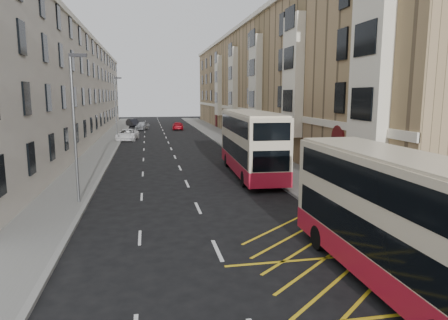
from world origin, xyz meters
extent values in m
plane|color=black|center=(0.00, 0.00, 0.00)|extent=(200.00, 200.00, 0.00)
cube|color=slate|center=(8.00, 30.00, 0.07)|extent=(4.00, 120.00, 0.15)
cube|color=slate|center=(-7.50, 30.00, 0.07)|extent=(3.00, 120.00, 0.15)
cube|color=gray|center=(6.00, 30.00, 0.07)|extent=(0.25, 120.00, 0.15)
cube|color=gray|center=(-6.00, 30.00, 0.07)|extent=(0.25, 120.00, 0.15)
cube|color=tan|center=(15.00, 45.50, 7.50)|extent=(10.00, 79.00, 15.00)
cube|color=white|center=(9.97, 45.50, 4.00)|extent=(0.18, 79.00, 0.50)
cube|color=white|center=(9.90, 45.50, 15.00)|extent=(0.40, 79.00, 0.50)
cube|color=white|center=(9.65, 10.00, 7.50)|extent=(0.80, 3.20, 10.00)
cube|color=white|center=(9.65, 22.00, 7.50)|extent=(0.80, 3.20, 10.00)
cube|color=white|center=(9.65, 34.00, 7.50)|extent=(0.80, 3.20, 10.00)
cube|color=white|center=(9.65, 46.00, 7.50)|extent=(0.80, 3.20, 10.00)
cube|color=white|center=(9.65, 58.00, 7.50)|extent=(0.80, 3.20, 10.00)
cube|color=#561112|center=(9.95, 14.00, 1.70)|extent=(0.20, 1.60, 3.00)
cube|color=#561112|center=(9.95, 26.00, 1.70)|extent=(0.20, 1.60, 3.00)
cube|color=#561112|center=(9.95, 38.00, 1.70)|extent=(0.20, 1.60, 3.00)
cube|color=#561112|center=(9.95, 50.00, 1.70)|extent=(0.20, 1.60, 3.00)
cube|color=#561112|center=(9.95, 62.00, 1.70)|extent=(0.20, 1.60, 3.00)
cube|color=beige|center=(-13.50, 45.50, 6.50)|extent=(9.00, 79.00, 13.00)
cube|color=white|center=(-8.97, 45.50, 13.00)|extent=(0.30, 79.00, 0.50)
cube|color=black|center=(7.56, 1.90, 1.45)|extent=(0.08, 0.08, 2.60)
cylinder|color=red|center=(6.25, 2.50, 0.65)|extent=(0.06, 0.06, 1.00)
cylinder|color=red|center=(6.25, 5.75, 0.65)|extent=(0.06, 0.06, 1.00)
cylinder|color=red|center=(6.25, 9.00, 0.65)|extent=(0.06, 0.06, 1.00)
cube|color=red|center=(6.25, 5.75, 1.13)|extent=(0.05, 6.50, 0.06)
cube|color=red|center=(6.25, 5.75, 0.70)|extent=(0.05, 6.50, 0.06)
cylinder|color=slate|center=(-6.40, 12.00, 4.15)|extent=(0.16, 0.16, 8.00)
cube|color=black|center=(-6.00, 12.00, 8.05)|extent=(0.90, 0.18, 0.18)
cylinder|color=slate|center=(-6.40, 42.00, 4.15)|extent=(0.16, 0.16, 8.00)
cube|color=black|center=(-6.00, 42.00, 8.05)|extent=(0.90, 0.18, 0.18)
cube|color=beige|center=(5.00, -0.01, 2.24)|extent=(2.42, 10.58, 3.80)
cube|color=#AC1329|center=(5.00, -0.01, 0.77)|extent=(2.45, 10.61, 0.87)
cube|color=black|center=(5.00, -0.01, 1.78)|extent=(2.46, 9.74, 1.06)
cube|color=black|center=(5.00, -0.01, 3.41)|extent=(2.46, 9.74, 0.96)
cube|color=beige|center=(5.00, -0.01, 4.17)|extent=(2.32, 10.16, 0.12)
cube|color=black|center=(5.01, 5.26, 1.83)|extent=(2.04, 0.08, 1.25)
cube|color=black|center=(5.01, 5.26, 3.80)|extent=(1.68, 0.08, 0.43)
cylinder|color=black|center=(3.92, 3.38, 0.48)|extent=(0.27, 0.96, 0.96)
cylinder|color=black|center=(6.09, 3.38, 0.48)|extent=(0.27, 0.96, 0.96)
cube|color=beige|center=(5.00, 18.03, 2.51)|extent=(3.25, 11.97, 4.26)
cube|color=#AC1329|center=(5.00, 18.03, 0.86)|extent=(3.29, 12.01, 0.97)
cube|color=black|center=(5.00, 18.03, 1.99)|extent=(3.25, 11.03, 1.19)
cube|color=black|center=(5.00, 18.03, 3.83)|extent=(3.25, 11.03, 1.08)
cube|color=beige|center=(5.00, 18.03, 4.68)|extent=(3.12, 11.50, 0.13)
cube|color=black|center=(5.28, 23.93, 2.05)|extent=(2.29, 0.19, 1.40)
cube|color=black|center=(5.28, 23.93, 4.26)|extent=(1.89, 0.18, 0.49)
cube|color=black|center=(4.72, 12.13, 2.05)|extent=(2.29, 0.19, 1.29)
cylinder|color=black|center=(3.96, 21.88, 0.54)|extent=(0.35, 1.09, 1.08)
cylinder|color=black|center=(6.40, 21.76, 0.54)|extent=(0.35, 1.09, 1.08)
cylinder|color=black|center=(3.60, 14.29, 0.54)|extent=(0.35, 1.09, 1.08)
cylinder|color=black|center=(6.04, 14.18, 0.54)|extent=(0.35, 1.09, 1.08)
imported|color=black|center=(7.58, 2.17, 1.01)|extent=(0.75, 0.70, 1.73)
imported|color=black|center=(7.78, 4.53, 1.01)|extent=(1.03, 0.47, 1.73)
imported|color=white|center=(-5.20, 43.56, 0.74)|extent=(3.11, 5.60, 1.48)
imported|color=#ADB0B5|center=(-3.44, 59.12, 0.71)|extent=(2.77, 4.49, 1.43)
imported|color=black|center=(-5.20, 67.06, 0.70)|extent=(2.92, 4.53, 1.41)
imported|color=#AA0715|center=(2.62, 58.54, 0.64)|extent=(2.15, 4.57, 1.29)
camera|label=1|loc=(-2.53, -10.57, 6.02)|focal=32.00mm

